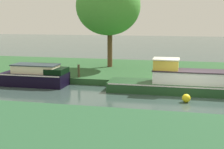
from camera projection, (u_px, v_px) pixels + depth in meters
name	position (u px, v px, depth m)	size (l,w,h in m)	color
ground_plane	(190.00, 98.00, 16.91)	(120.00, 120.00, 0.00)	#344843
riverbank_far	(189.00, 73.00, 23.59)	(72.00, 10.00, 0.40)	#2A552C
black_barge	(36.00, 76.00, 20.06)	(4.19, 1.77, 1.37)	black
forest_narrowboat	(200.00, 83.00, 17.84)	(10.41, 1.97, 1.97)	#204725
willow_tree_left	(108.00, 6.00, 23.87)	(4.93, 4.36, 6.96)	brown
mooring_post_far	(79.00, 71.00, 20.66)	(0.15, 0.15, 0.85)	#49412A
channel_buoy	(186.00, 98.00, 16.04)	(0.43, 0.43, 0.43)	yellow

